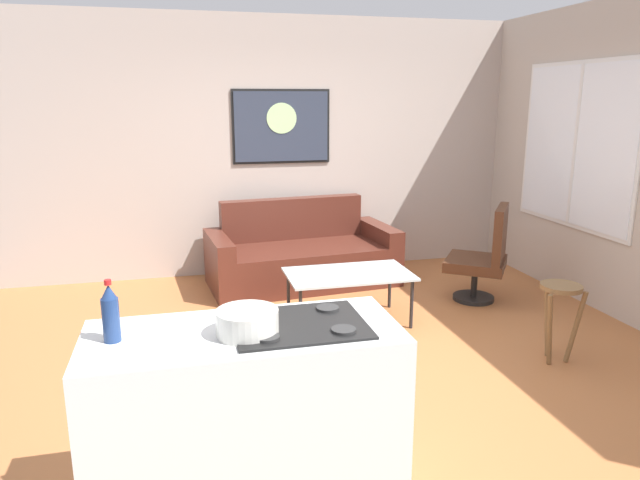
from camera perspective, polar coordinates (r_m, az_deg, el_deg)
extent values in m
cube|color=#AF683A|center=(4.60, 2.22, -11.40)|extent=(6.40, 6.40, 0.04)
cube|color=#B6A89E|center=(6.55, -3.61, 9.04)|extent=(6.40, 0.05, 2.80)
cube|color=#BBAD9E|center=(5.76, 27.64, 6.87)|extent=(0.05, 6.40, 2.80)
cube|color=#4F241A|center=(6.19, -1.71, -2.45)|extent=(1.67, 1.06, 0.42)
cube|color=#4F241A|center=(6.44, -2.76, 2.15)|extent=(1.59, 0.31, 0.45)
cube|color=#4F241A|center=(5.97, -9.81, -2.42)|extent=(0.27, 0.92, 0.59)
cube|color=#4F241A|center=(6.48, 5.73, -1.00)|extent=(0.27, 0.92, 0.59)
cube|color=silver|center=(5.07, 2.82, -3.35)|extent=(1.08, 0.63, 0.02)
cylinder|color=#232326|center=(4.79, -1.91, -7.26)|extent=(0.03, 0.03, 0.43)
cylinder|color=#232326|center=(5.07, 8.96, -6.23)|extent=(0.03, 0.03, 0.43)
cylinder|color=#232326|center=(5.28, -3.12, -5.25)|extent=(0.03, 0.03, 0.43)
cylinder|color=#232326|center=(5.53, 6.85, -4.44)|extent=(0.03, 0.03, 0.43)
cylinder|color=black|center=(5.95, 14.78, -5.49)|extent=(0.40, 0.40, 0.04)
cylinder|color=black|center=(5.89, 14.89, -3.73)|extent=(0.06, 0.06, 0.34)
cube|color=#4A2717|center=(5.85, 14.99, -2.22)|extent=(0.77, 0.78, 0.10)
cube|color=#4A2717|center=(5.75, 17.25, 0.57)|extent=(0.40, 0.51, 0.52)
cylinder|color=brown|center=(4.63, 22.56, -4.27)|extent=(0.30, 0.30, 0.03)
cylinder|color=brown|center=(4.82, 21.35, -7.25)|extent=(0.04, 0.12, 0.57)
cylinder|color=brown|center=(4.62, 21.57, -8.20)|extent=(0.13, 0.09, 0.57)
cylinder|color=brown|center=(4.74, 23.76, -7.83)|extent=(0.13, 0.09, 0.57)
cube|color=white|center=(2.86, -7.19, -17.38)|extent=(1.41, 0.60, 0.92)
cube|color=black|center=(2.68, -2.06, -8.24)|extent=(0.60, 0.48, 0.01)
cylinder|color=#2D2D2D|center=(2.52, -5.23, -9.46)|extent=(0.11, 0.11, 0.01)
cylinder|color=#2D2D2D|center=(2.59, 2.32, -8.78)|extent=(0.11, 0.11, 0.01)
cylinder|color=#2D2D2D|center=(2.78, -6.12, -7.23)|extent=(0.11, 0.11, 0.01)
cylinder|color=#2D2D2D|center=(2.84, 0.74, -6.68)|extent=(0.11, 0.11, 0.01)
cylinder|color=navy|center=(2.63, -19.79, -7.38)|extent=(0.07, 0.07, 0.19)
cone|color=navy|center=(2.59, -20.01, -4.77)|extent=(0.07, 0.07, 0.06)
cylinder|color=red|center=(2.58, -20.09, -3.91)|extent=(0.03, 0.03, 0.02)
cylinder|color=silver|center=(2.60, -7.10, -9.03)|extent=(0.15, 0.15, 0.01)
cylinder|color=silver|center=(2.58, -7.13, -8.01)|extent=(0.27, 0.27, 0.11)
cube|color=black|center=(6.49, -3.80, 11.03)|extent=(1.08, 0.01, 0.80)
cube|color=#2E3648|center=(6.49, -3.79, 11.03)|extent=(1.03, 0.02, 0.75)
cylinder|color=#BBE89E|center=(6.47, -3.78, 11.82)|extent=(0.33, 0.01, 0.33)
cube|color=silver|center=(6.19, 23.83, 8.46)|extent=(0.02, 1.67, 1.59)
cube|color=white|center=(6.18, 23.75, 8.46)|extent=(0.01, 1.59, 1.51)
cube|color=silver|center=(6.18, 23.72, 8.46)|extent=(0.01, 0.04, 1.51)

